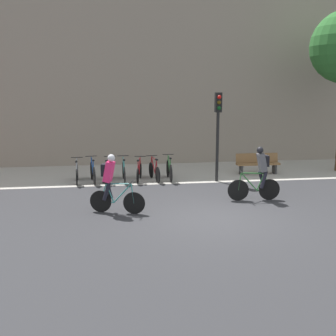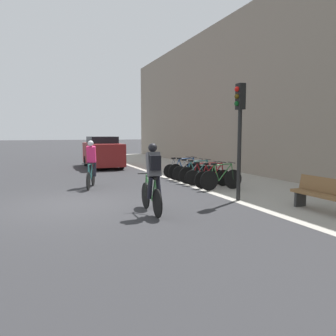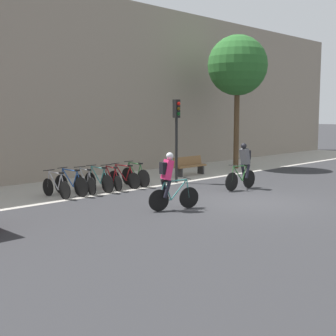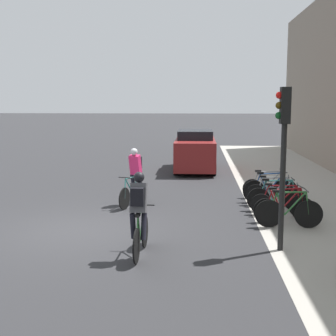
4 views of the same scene
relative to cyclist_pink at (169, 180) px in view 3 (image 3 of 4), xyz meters
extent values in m
plane|color=#2B2B2D|center=(2.91, -1.00, -0.95)|extent=(200.00, 200.00, 0.00)
cube|color=#A39E93|center=(2.91, 5.75, -0.94)|extent=(44.00, 4.50, 0.01)
cube|color=gray|center=(2.91, 8.30, 3.24)|extent=(44.00, 0.60, 8.38)
cylinder|color=black|center=(0.65, -0.22, -0.61)|extent=(0.64, 0.25, 0.66)
cylinder|color=black|center=(-0.33, 0.11, -0.61)|extent=(0.64, 0.25, 0.66)
cylinder|color=teal|center=(0.32, -0.11, -0.33)|extent=(0.55, 0.22, 0.62)
cylinder|color=teal|center=(-0.04, 0.02, -0.35)|extent=(0.26, 0.12, 0.58)
cylinder|color=teal|center=(0.21, -0.07, -0.05)|extent=(0.74, 0.28, 0.07)
cylinder|color=teal|center=(-0.13, 0.04, -0.62)|extent=(0.40, 0.16, 0.05)
cylinder|color=teal|center=(-0.24, 0.08, -0.34)|extent=(0.22, 0.10, 0.56)
cylinder|color=teal|center=(0.61, -0.21, -0.32)|extent=(0.12, 0.07, 0.59)
cylinder|color=black|center=(0.57, -0.19, 0.01)|extent=(0.17, 0.44, 0.03)
cube|color=black|center=(-0.15, 0.05, -0.02)|extent=(0.22, 0.14, 0.06)
cube|color=#E52866|center=(-0.06, 0.02, 0.31)|extent=(0.41, 0.41, 0.63)
sphere|color=silver|center=(0.02, -0.01, 0.72)|extent=(0.28, 0.28, 0.22)
cylinder|color=black|center=(-0.14, -0.07, -0.27)|extent=(0.30, 0.19, 0.56)
cylinder|color=black|center=(-0.07, 0.14, -0.27)|extent=(0.26, 0.18, 0.56)
cube|color=black|center=(-0.19, 0.06, 0.36)|extent=(0.22, 0.29, 0.36)
cylinder|color=black|center=(4.15, 0.78, -0.59)|extent=(0.71, 0.07, 0.71)
cylinder|color=black|center=(5.21, 0.73, -0.59)|extent=(0.71, 0.07, 0.71)
cylinder|color=#2D6B33|center=(4.51, 0.77, -0.31)|extent=(0.58, 0.07, 0.62)
cylinder|color=#2D6B33|center=(4.90, 0.75, -0.33)|extent=(0.27, 0.05, 0.58)
cylinder|color=#2D6B33|center=(4.63, 0.76, -0.03)|extent=(0.78, 0.08, 0.07)
cylinder|color=#2D6B33|center=(4.99, 0.74, -0.60)|extent=(0.42, 0.05, 0.05)
cylinder|color=#2D6B33|center=(5.11, 0.74, -0.32)|extent=(0.22, 0.04, 0.56)
cylinder|color=#2D6B33|center=(4.19, 0.78, -0.30)|extent=(0.12, 0.04, 0.59)
cylinder|color=black|center=(4.24, 0.78, 0.03)|extent=(0.05, 0.46, 0.03)
cube|color=black|center=(5.02, 0.74, 0.00)|extent=(0.20, 0.09, 0.06)
cube|color=#4C4C51|center=(4.92, 0.75, 0.33)|extent=(0.34, 0.33, 0.63)
sphere|color=black|center=(4.84, 0.75, 0.74)|extent=(0.23, 0.23, 0.22)
cylinder|color=black|center=(4.97, 0.86, -0.25)|extent=(0.28, 0.12, 0.56)
cylinder|color=black|center=(4.96, 0.64, -0.25)|extent=(0.24, 0.12, 0.56)
cube|color=black|center=(5.06, 0.74, 0.38)|extent=(0.15, 0.27, 0.36)
cylinder|color=black|center=(-1.33, 4.77, -0.63)|extent=(0.06, 0.63, 0.63)
cylinder|color=black|center=(-1.29, 3.75, -0.63)|extent=(0.06, 0.63, 0.63)
cylinder|color=#99999E|center=(-1.32, 4.42, -0.35)|extent=(0.06, 0.56, 0.62)
cylinder|color=#99999E|center=(-1.30, 4.05, -0.36)|extent=(0.05, 0.26, 0.58)
cylinder|color=#99999E|center=(-1.31, 4.31, -0.06)|extent=(0.07, 0.75, 0.07)
cylinder|color=#99999E|center=(-1.30, 3.96, -0.64)|extent=(0.05, 0.41, 0.05)
cylinder|color=#99999E|center=(-1.29, 3.84, -0.35)|extent=(0.04, 0.21, 0.56)
cylinder|color=#99999E|center=(-1.33, 4.73, -0.34)|extent=(0.04, 0.12, 0.58)
cylinder|color=black|center=(-1.33, 4.69, -0.01)|extent=(0.46, 0.05, 0.03)
cube|color=black|center=(-1.30, 3.93, -0.04)|extent=(0.09, 0.20, 0.06)
cylinder|color=black|center=(-0.77, 4.79, -0.59)|extent=(0.13, 0.71, 0.71)
cylinder|color=black|center=(-0.63, 3.73, -0.59)|extent=(0.13, 0.71, 0.71)
cylinder|color=#1E478C|center=(-0.72, 4.43, -0.31)|extent=(0.12, 0.58, 0.62)
cylinder|color=#1E478C|center=(-0.67, 4.04, -0.32)|extent=(0.08, 0.27, 0.58)
cylinder|color=#1E478C|center=(-0.71, 4.31, -0.03)|extent=(0.15, 0.79, 0.07)
cylinder|color=#1E478C|center=(-0.66, 3.94, -0.60)|extent=(0.09, 0.43, 0.05)
cylinder|color=#1E478C|center=(-0.64, 3.83, -0.32)|extent=(0.06, 0.22, 0.56)
cylinder|color=#1E478C|center=(-0.76, 4.74, -0.30)|extent=(0.05, 0.12, 0.59)
cylinder|color=black|center=(-0.76, 4.70, 0.03)|extent=(0.46, 0.09, 0.03)
cube|color=black|center=(-0.65, 3.92, 0.00)|extent=(0.11, 0.21, 0.06)
cylinder|color=black|center=(-0.01, 4.77, -0.62)|extent=(0.14, 0.65, 0.66)
cylinder|color=black|center=(-0.17, 3.75, -0.62)|extent=(0.14, 0.65, 0.66)
cylinder|color=#99999E|center=(-0.06, 4.42, -0.34)|extent=(0.13, 0.57, 0.62)
cylinder|color=#99999E|center=(-0.12, 4.05, -0.35)|extent=(0.08, 0.27, 0.58)
cylinder|color=#99999E|center=(-0.08, 4.31, -0.05)|extent=(0.16, 0.76, 0.07)
cylinder|color=#99999E|center=(-0.14, 3.95, -0.63)|extent=(0.10, 0.41, 0.05)
cylinder|color=#99999E|center=(-0.16, 3.84, -0.34)|extent=(0.07, 0.22, 0.56)
cylinder|color=#99999E|center=(-0.02, 4.73, -0.33)|extent=(0.05, 0.12, 0.59)
cylinder|color=black|center=(-0.02, 4.69, 0.00)|extent=(0.46, 0.10, 0.03)
cube|color=black|center=(-0.14, 3.93, -0.03)|extent=(0.11, 0.21, 0.06)
cylinder|color=black|center=(0.51, 4.79, -0.60)|extent=(0.05, 0.68, 0.68)
cylinder|color=black|center=(0.53, 3.73, -0.60)|extent=(0.05, 0.68, 0.68)
cylinder|color=teal|center=(0.52, 4.43, -0.32)|extent=(0.05, 0.58, 0.62)
cylinder|color=teal|center=(0.53, 4.04, -0.34)|extent=(0.05, 0.27, 0.58)
cylinder|color=teal|center=(0.52, 4.31, -0.04)|extent=(0.06, 0.79, 0.07)
cylinder|color=teal|center=(0.53, 3.94, -0.61)|extent=(0.04, 0.43, 0.05)
cylinder|color=teal|center=(0.53, 3.83, -0.33)|extent=(0.04, 0.22, 0.56)
cylinder|color=teal|center=(0.51, 4.75, -0.31)|extent=(0.04, 0.12, 0.59)
cylinder|color=black|center=(0.51, 4.70, 0.02)|extent=(0.46, 0.04, 0.03)
cube|color=black|center=(0.53, 3.92, -0.01)|extent=(0.08, 0.20, 0.06)
cylinder|color=black|center=(1.23, 4.77, -0.64)|extent=(0.14, 0.60, 0.61)
cylinder|color=black|center=(1.04, 3.75, -0.64)|extent=(0.14, 0.60, 0.61)
cylinder|color=maroon|center=(1.16, 4.42, -0.36)|extent=(0.14, 0.57, 0.62)
cylinder|color=maroon|center=(1.09, 4.04, -0.38)|extent=(0.09, 0.27, 0.58)
cylinder|color=maroon|center=(1.14, 4.31, -0.08)|extent=(0.18, 0.77, 0.07)
cylinder|color=maroon|center=(1.08, 3.95, -0.65)|extent=(0.11, 0.42, 0.05)
cylinder|color=maroon|center=(1.05, 3.84, -0.37)|extent=(0.07, 0.22, 0.56)
cylinder|color=maroon|center=(1.22, 4.73, -0.35)|extent=(0.06, 0.12, 0.59)
cylinder|color=black|center=(1.21, 4.69, -0.02)|extent=(0.46, 0.11, 0.03)
cube|color=black|center=(1.07, 3.93, -0.05)|extent=(0.11, 0.21, 0.06)
cylinder|color=black|center=(1.67, 4.78, -0.62)|extent=(0.13, 0.64, 0.64)
cylinder|color=black|center=(1.82, 3.74, -0.62)|extent=(0.13, 0.64, 0.64)
cylinder|color=maroon|center=(1.72, 4.42, -0.34)|extent=(0.13, 0.57, 0.62)
cylinder|color=maroon|center=(1.78, 4.04, -0.36)|extent=(0.08, 0.27, 0.58)
cylinder|color=maroon|center=(1.74, 4.31, -0.06)|extent=(0.16, 0.77, 0.07)
cylinder|color=maroon|center=(1.79, 3.95, -0.63)|extent=(0.09, 0.42, 0.05)
cylinder|color=maroon|center=(1.81, 3.84, -0.35)|extent=(0.06, 0.22, 0.56)
cylinder|color=maroon|center=(1.67, 4.74, -0.33)|extent=(0.05, 0.12, 0.59)
cylinder|color=black|center=(1.68, 4.69, 0.00)|extent=(0.46, 0.10, 0.03)
cube|color=black|center=(1.79, 3.93, -0.03)|extent=(0.11, 0.21, 0.06)
cylinder|color=black|center=(2.36, 4.76, -0.59)|extent=(0.05, 0.72, 0.72)
cylinder|color=black|center=(2.34, 3.76, -0.59)|extent=(0.05, 0.72, 0.72)
cylinder|color=#2D6B33|center=(2.36, 4.42, -0.31)|extent=(0.05, 0.55, 0.62)
cylinder|color=#2D6B33|center=(2.35, 4.05, -0.32)|extent=(0.04, 0.26, 0.58)
cylinder|color=#2D6B33|center=(2.35, 4.31, -0.02)|extent=(0.05, 0.74, 0.07)
cylinder|color=#2D6B33|center=(2.35, 3.96, -0.60)|extent=(0.04, 0.40, 0.05)
cylinder|color=#2D6B33|center=(2.35, 3.85, -0.31)|extent=(0.04, 0.21, 0.56)
cylinder|color=#2D6B33|center=(2.36, 4.72, -0.30)|extent=(0.04, 0.12, 0.58)
cylinder|color=black|center=(2.36, 4.68, 0.03)|extent=(0.46, 0.04, 0.03)
cube|color=black|center=(2.35, 3.94, 0.00)|extent=(0.08, 0.20, 0.06)
cylinder|color=black|center=(4.19, 3.74, 0.80)|extent=(0.12, 0.12, 3.50)
cube|color=black|center=(4.19, 3.74, 2.18)|extent=(0.26, 0.20, 0.76)
sphere|color=red|center=(4.19, 3.61, 2.38)|extent=(0.15, 0.15, 0.15)
sphere|color=#4C380A|center=(4.19, 3.61, 2.18)|extent=(0.15, 0.15, 0.15)
sphere|color=#0C4719|center=(4.19, 3.61, 1.97)|extent=(0.15, 0.15, 0.15)
cube|color=brown|center=(6.31, 4.86, -0.50)|extent=(1.88, 0.40, 0.08)
cube|color=brown|center=(6.31, 5.04, -0.26)|extent=(1.88, 0.12, 0.40)
cube|color=#2D2D2D|center=(5.56, 4.86, -0.72)|extent=(0.08, 0.36, 0.45)
cube|color=#2D2D2D|center=(7.06, 4.86, -0.72)|extent=(0.08, 0.36, 0.45)
cylinder|color=#4C3823|center=(10.13, 5.06, 1.25)|extent=(0.28, 0.28, 4.39)
sphere|color=#286028|center=(10.13, 5.06, 4.46)|extent=(3.12, 3.12, 3.12)
camera|label=1|loc=(-0.04, -12.25, 2.75)|focal=45.00mm
camera|label=2|loc=(12.48, -1.95, 1.09)|focal=35.00mm
camera|label=3|loc=(-9.94, -9.88, 2.02)|focal=50.00mm
camera|label=4|loc=(14.11, 1.93, 2.29)|focal=50.00mm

